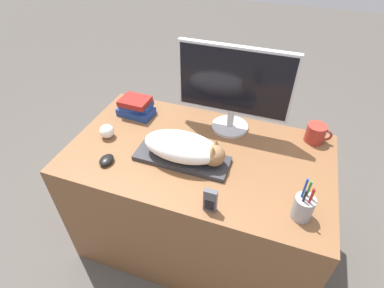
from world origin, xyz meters
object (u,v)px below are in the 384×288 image
object	(u,v)px
baseball	(107,131)
phone	(210,201)
computer_mouse	(107,160)
coffee_mug	(316,133)
keyboard	(182,158)
cat	(186,148)
pen_cup	(303,207)
book_stack	(136,107)
monitor	(234,85)

from	to	relation	value
baseball	phone	size ratio (longest dim) A/B	0.66
computer_mouse	coffee_mug	world-z (taller)	coffee_mug
coffee_mug	phone	xyz separation A→B (m)	(-0.38, -0.61, 0.01)
computer_mouse	baseball	distance (m)	0.20
keyboard	cat	bearing A→B (deg)	0.00
cat	pen_cup	bearing A→B (deg)	-15.03
pen_cup	computer_mouse	bearing A→B (deg)	179.31
keyboard	pen_cup	distance (m)	0.58
cat	book_stack	bearing A→B (deg)	145.74
cat	baseball	bearing A→B (deg)	175.19
pen_cup	phone	size ratio (longest dim) A/B	1.80
book_stack	baseball	bearing A→B (deg)	-101.11
cat	computer_mouse	world-z (taller)	cat
cat	book_stack	xyz separation A→B (m)	(-0.41, 0.28, -0.04)
computer_mouse	baseball	bearing A→B (deg)	120.28
keyboard	book_stack	bearing A→B (deg)	144.40
computer_mouse	cat	bearing A→B (deg)	20.90
book_stack	cat	bearing A→B (deg)	-34.26
monitor	coffee_mug	size ratio (longest dim) A/B	4.41
coffee_mug	book_stack	distance (m)	0.99
pen_cup	coffee_mug	bearing A→B (deg)	86.38
baseball	book_stack	distance (m)	0.25
phone	cat	bearing A→B (deg)	129.26
keyboard	monitor	size ratio (longest dim) A/B	0.80
coffee_mug	book_stack	bearing A→B (deg)	-174.64
monitor	baseball	size ratio (longest dim) A/B	7.65
computer_mouse	pen_cup	world-z (taller)	pen_cup
cat	baseball	xyz separation A→B (m)	(-0.46, 0.04, -0.05)
baseball	book_stack	size ratio (longest dim) A/B	0.36
computer_mouse	coffee_mug	xyz separation A→B (m)	(0.93, 0.51, 0.03)
baseball	coffee_mug	bearing A→B (deg)	17.84
monitor	pen_cup	size ratio (longest dim) A/B	2.82
book_stack	coffee_mug	bearing A→B (deg)	5.36
keyboard	pen_cup	size ratio (longest dim) A/B	2.24
monitor	computer_mouse	size ratio (longest dim) A/B	6.88
phone	monitor	bearing A→B (deg)	95.87
baseball	cat	bearing A→B (deg)	-4.81
baseball	phone	bearing A→B (deg)	-22.94
pen_cup	phone	world-z (taller)	pen_cup
pen_cup	book_stack	bearing A→B (deg)	155.99
monitor	coffee_mug	distance (m)	0.49
keyboard	baseball	size ratio (longest dim) A/B	6.09
coffee_mug	baseball	xyz separation A→B (m)	(-1.03, -0.33, -0.01)
pen_cup	phone	distance (m)	0.36
cat	baseball	distance (m)	0.46
phone	pen_cup	bearing A→B (deg)	14.38
cat	pen_cup	distance (m)	0.56
keyboard	monitor	xyz separation A→B (m)	(0.15, 0.33, 0.25)
cat	coffee_mug	xyz separation A→B (m)	(0.58, 0.37, -0.04)
keyboard	pen_cup	bearing A→B (deg)	-14.53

